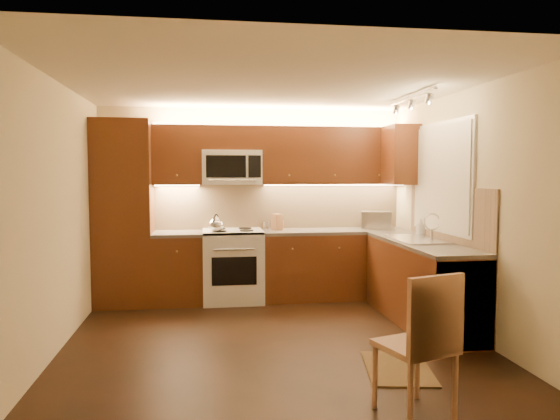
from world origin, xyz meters
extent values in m
cube|color=black|center=(0.00, 0.00, 0.00)|extent=(4.00, 4.00, 0.01)
cube|color=beige|center=(0.00, 0.00, 2.50)|extent=(4.00, 4.00, 0.01)
cube|color=beige|center=(0.00, 2.00, 1.25)|extent=(4.00, 0.01, 2.50)
cube|color=beige|center=(0.00, -2.00, 1.25)|extent=(4.00, 0.01, 2.50)
cube|color=beige|center=(-2.00, 0.00, 1.25)|extent=(0.01, 4.00, 2.50)
cube|color=beige|center=(2.00, 0.00, 1.25)|extent=(0.01, 4.00, 2.50)
cube|color=#4C2610|center=(-1.65, 1.70, 1.15)|extent=(0.70, 0.60, 2.30)
cube|color=#4C2610|center=(-0.99, 1.70, 0.43)|extent=(0.62, 0.60, 0.86)
cube|color=#3D3A37|center=(-0.99, 1.70, 0.88)|extent=(0.62, 0.60, 0.04)
cube|color=#4C2610|center=(1.04, 1.70, 0.43)|extent=(1.92, 0.60, 0.86)
cube|color=#3D3A37|center=(1.04, 1.70, 0.88)|extent=(1.92, 0.60, 0.04)
cube|color=#4C2610|center=(1.70, 0.40, 0.43)|extent=(0.60, 2.00, 0.86)
cube|color=#3D3A37|center=(1.70, 0.40, 0.88)|extent=(0.60, 2.00, 0.04)
cube|color=silver|center=(1.70, -0.30, 0.43)|extent=(0.58, 0.60, 0.84)
cube|color=tan|center=(0.35, 1.99, 1.20)|extent=(3.30, 0.02, 0.60)
cube|color=tan|center=(1.99, 0.40, 1.20)|extent=(0.02, 2.00, 0.60)
cube|color=#4C2610|center=(-0.99, 1.82, 1.88)|extent=(0.62, 0.35, 0.75)
cube|color=#4C2610|center=(1.04, 1.82, 1.88)|extent=(1.92, 0.35, 0.75)
cube|color=#4C2610|center=(-0.30, 1.82, 2.09)|extent=(0.76, 0.35, 0.31)
cube|color=#4C2610|center=(1.82, 1.40, 1.88)|extent=(0.35, 0.50, 0.75)
cube|color=silver|center=(1.99, 0.55, 1.60)|extent=(0.03, 1.44, 1.24)
cube|color=silver|center=(1.97, 0.55, 1.60)|extent=(0.02, 1.36, 1.16)
cube|color=silver|center=(1.55, 0.40, 2.46)|extent=(0.04, 1.20, 0.03)
cube|color=silver|center=(1.61, 1.72, 1.02)|extent=(0.45, 0.38, 0.24)
cube|color=#A36C49|center=(0.28, 1.77, 1.01)|extent=(0.14, 0.18, 0.21)
cylinder|color=silver|center=(0.20, 1.93, 0.95)|extent=(0.06, 0.06, 0.10)
cylinder|color=brown|center=(0.14, 1.94, 0.94)|extent=(0.06, 0.06, 0.08)
cylinder|color=silver|center=(0.14, 1.92, 0.95)|extent=(0.05, 0.05, 0.10)
cylinder|color=#AA5F33|center=(0.38, 1.94, 0.95)|extent=(0.05, 0.05, 0.10)
imported|color=silver|center=(1.94, 1.01, 1.00)|extent=(0.09, 0.09, 0.19)
cube|color=black|center=(0.94, -0.90, 0.01)|extent=(0.67, 0.88, 0.01)
camera|label=1|loc=(-0.66, -5.03, 1.64)|focal=33.77mm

